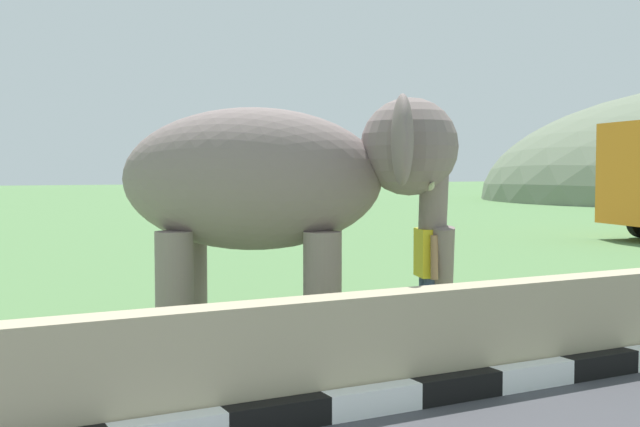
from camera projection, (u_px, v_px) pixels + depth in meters
barrier_parapet at (273, 360)px, 6.64m from camera, size 28.00×0.36×1.00m
elephant at (283, 183)px, 9.37m from camera, size 3.96×3.43×2.96m
person_handler at (428, 268)px, 9.50m from camera, size 0.35×0.63×1.66m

